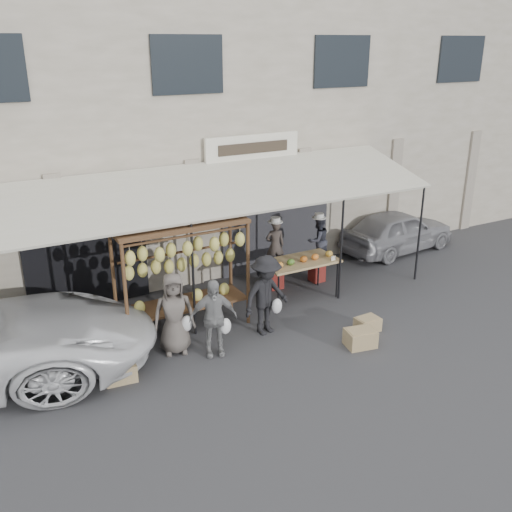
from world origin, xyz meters
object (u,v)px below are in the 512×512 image
Objects in this scene: customer_left at (174,313)px; vendor_right at (318,240)px; customer_mid at (213,318)px; produce_table at (301,262)px; vendor_left at (275,245)px; customer_right at (266,295)px; crate_near_a at (360,338)px; banana_rack at (182,257)px; crate_far at (120,372)px; crate_near_b at (368,324)px; sedan at (397,231)px.

vendor_right is at bearing 34.95° from customer_left.
produce_table is at bearing 41.58° from customer_mid.
customer_right is (-1.27, -1.82, -0.24)m from vendor_left.
crate_near_a is at bearing -10.26° from customer_left.
customer_right is (1.36, -0.89, -0.75)m from banana_rack.
banana_rack is at bearing 134.45° from customer_right.
vendor_right is 5.83m from crate_far.
produce_table is 4.78m from crate_far.
vendor_right is 4.15m from customer_mid.
customer_mid is 3.24× the size of crate_near_b.
customer_left is (-3.12, -1.66, -0.27)m from vendor_left.
crate_far is at bearing -163.91° from customer_mid.
customer_left is at bearing -164.86° from produce_table.
crate_far is at bearing 43.46° from vendor_left.
customer_right is at bearing 72.47° from vendor_left.
customer_left is 0.96× the size of customer_right.
customer_right is 3.52× the size of crate_near_b.
vendor_left is 0.80× the size of customer_mid.
banana_rack is 1.17m from customer_left.
vendor_right is 4.50m from customer_left.
vendor_right is 2.23× the size of crate_far.
vendor_left is 3.54m from customer_left.
banana_rack is 5.61× the size of crate_near_b.
crate_near_a is (3.17, -1.50, -0.62)m from customer_left.
customer_right is at bearing 9.89° from customer_left.
customer_mid is at bearing 179.99° from customer_right.
crate_near_b is at bearing 39.07° from crate_near_a.
customer_mid reaches higher than produce_table.
vendor_left is at bearing -11.85° from vendor_right.
customer_mid is 2.72× the size of crate_near_a.
customer_right is at bearing 134.77° from crate_near_a.
banana_rack is 1.53× the size of produce_table.
vendor_left is at bearing 90.92° from crate_near_a.
banana_rack is 0.76× the size of sedan.
customer_mid is 2.85m from crate_near_a.
customer_left is at bearing 101.18° from sedan.
customer_left is 1.42m from crate_far.
vendor_left is at bearing 43.04° from customer_left.
customer_left is 0.73m from customer_mid.
crate_near_b is at bearing 118.93° from vendor_left.
customer_left is at bearing -123.91° from banana_rack.
vendor_left is 2.24m from customer_right.
banana_rack reaches higher than crate_near_b.
produce_table is at bearing 16.74° from crate_far.
banana_rack is 1.43m from customer_mid.
customer_mid is at bearing 168.35° from crate_near_b.
vendor_right is at bearing 20.18° from crate_far.
crate_near_a is (2.68, -2.22, -1.40)m from banana_rack.
vendor_left is at bearing 106.10° from produce_table.
customer_right reaches higher than vendor_right.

